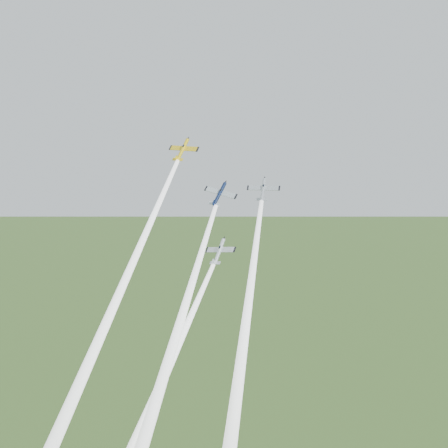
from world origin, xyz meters
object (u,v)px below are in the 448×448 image
at_px(plane_yellow, 183,150).
at_px(plane_silver_low, 219,251).
at_px(plane_silver_right, 263,189).
at_px(plane_navy, 219,194).

xyz_separation_m(plane_yellow, plane_silver_low, (11.15, -7.17, -22.63)).
distance_m(plane_silver_right, plane_silver_low, 17.41).
xyz_separation_m(plane_yellow, plane_navy, (10.25, -3.88, -9.99)).
distance_m(plane_navy, plane_silver_low, 13.09).
height_order(plane_navy, plane_silver_low, plane_navy).
distance_m(plane_yellow, plane_silver_right, 21.54).
height_order(plane_yellow, plane_silver_right, plane_yellow).
distance_m(plane_yellow, plane_silver_low, 26.22).
distance_m(plane_yellow, plane_navy, 14.83).
bearing_deg(plane_yellow, plane_silver_right, 13.42).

